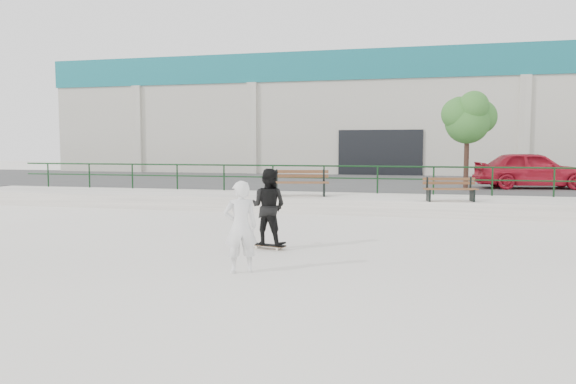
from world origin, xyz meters
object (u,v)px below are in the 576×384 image
(bench_left, at_px, (300,183))
(skateboard, at_px, (269,245))
(standing_skater, at_px, (269,207))
(seated_skater, at_px, (241,227))
(bench_right, at_px, (450,189))
(tree, at_px, (468,117))
(red_car, at_px, (532,170))

(bench_left, height_order, skateboard, bench_left)
(standing_skater, relative_size, seated_skater, 1.02)
(bench_right, height_order, standing_skater, standing_skater)
(bench_left, xyz_separation_m, bench_right, (5.03, -0.67, -0.08))
(tree, relative_size, red_car, 0.86)
(bench_left, xyz_separation_m, seated_skater, (1.12, -9.73, -0.13))
(bench_right, bearing_deg, tree, 68.49)
(seated_skater, bearing_deg, skateboard, -113.09)
(bench_left, distance_m, bench_right, 5.08)
(tree, xyz_separation_m, seated_skater, (-4.72, -13.87, -2.57))
(standing_skater, distance_m, seated_skater, 2.35)
(tree, xyz_separation_m, skateboard, (-4.87, -11.53, -3.32))
(red_car, bearing_deg, bench_left, 115.67)
(tree, height_order, red_car, tree)
(tree, height_order, standing_skater, tree)
(skateboard, bearing_deg, bench_right, 71.58)
(bench_right, distance_m, red_car, 7.30)
(bench_right, bearing_deg, skateboard, -133.15)
(skateboard, bearing_deg, red_car, 72.93)
(bench_right, xyz_separation_m, standing_skater, (-4.06, -6.73, 0.06))
(bench_right, distance_m, tree, 5.48)
(bench_left, relative_size, seated_skater, 1.26)
(standing_skater, bearing_deg, skateboard, 86.03)
(tree, relative_size, skateboard, 4.80)
(standing_skater, xyz_separation_m, seated_skater, (0.15, -2.34, -0.11))
(seated_skater, bearing_deg, red_car, -142.31)
(bench_right, relative_size, standing_skater, 1.02)
(bench_left, distance_m, tree, 7.56)
(standing_skater, bearing_deg, bench_left, -72.48)
(seated_skater, bearing_deg, standing_skater, -113.09)
(red_car, bearing_deg, standing_skater, 141.78)
(skateboard, xyz_separation_m, standing_skater, (0.00, 0.00, 0.86))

